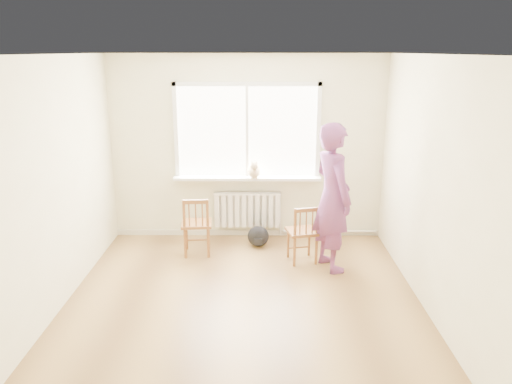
{
  "coord_description": "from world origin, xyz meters",
  "views": [
    {
      "loc": [
        0.18,
        -4.96,
        2.74
      ],
      "look_at": [
        0.14,
        1.2,
        0.98
      ],
      "focal_mm": 35.0,
      "sensor_mm": 36.0,
      "label": 1
    }
  ],
  "objects_px": {
    "person": "(333,197)",
    "backpack": "(258,236)",
    "chair_left": "(197,226)",
    "chair_right": "(303,234)",
    "cat": "(254,170)"
  },
  "relations": [
    {
      "from": "chair_left",
      "to": "person",
      "type": "height_order",
      "value": "person"
    },
    {
      "from": "chair_left",
      "to": "backpack",
      "type": "height_order",
      "value": "chair_left"
    },
    {
      "from": "chair_left",
      "to": "backpack",
      "type": "relative_size",
      "value": 2.7
    },
    {
      "from": "person",
      "to": "cat",
      "type": "bearing_deg",
      "value": 24.33
    },
    {
      "from": "person",
      "to": "chair_left",
      "type": "bearing_deg",
      "value": 56.09
    },
    {
      "from": "person",
      "to": "backpack",
      "type": "distance_m",
      "value": 1.42
    },
    {
      "from": "chair_left",
      "to": "person",
      "type": "relative_size",
      "value": 0.44
    },
    {
      "from": "chair_left",
      "to": "chair_right",
      "type": "distance_m",
      "value": 1.46
    },
    {
      "from": "chair_left",
      "to": "person",
      "type": "bearing_deg",
      "value": 162.56
    },
    {
      "from": "chair_left",
      "to": "cat",
      "type": "relative_size",
      "value": 1.93
    },
    {
      "from": "chair_right",
      "to": "person",
      "type": "height_order",
      "value": "person"
    },
    {
      "from": "chair_left",
      "to": "chair_right",
      "type": "height_order",
      "value": "chair_left"
    },
    {
      "from": "chair_right",
      "to": "person",
      "type": "distance_m",
      "value": 0.66
    },
    {
      "from": "chair_right",
      "to": "backpack",
      "type": "xyz_separation_m",
      "value": [
        -0.6,
        0.55,
        -0.25
      ]
    },
    {
      "from": "chair_left",
      "to": "chair_right",
      "type": "relative_size",
      "value": 1.04
    }
  ]
}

